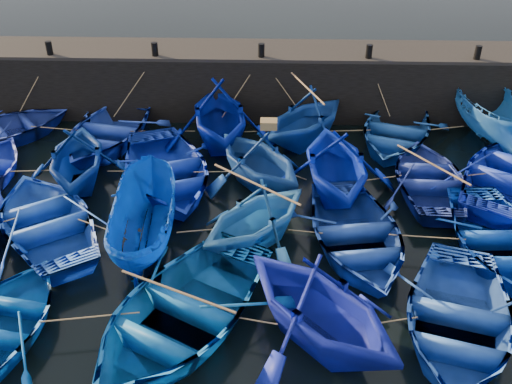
{
  "coord_description": "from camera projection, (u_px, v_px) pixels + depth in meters",
  "views": [
    {
      "loc": [
        0.45,
        -11.1,
        9.93
      ],
      "look_at": [
        0.0,
        3.2,
        0.7
      ],
      "focal_mm": 40.0,
      "sensor_mm": 36.0,
      "label": 1
    }
  ],
  "objects": [
    {
      "name": "ground",
      "position": [
        252.0,
        282.0,
        14.72
      ],
      "size": [
        120.0,
        120.0,
        0.0
      ],
      "primitive_type": "plane",
      "color": "black",
      "rests_on": "ground"
    },
    {
      "name": "quay_wall",
      "position": [
        262.0,
        82.0,
        22.86
      ],
      "size": [
        26.0,
        2.5,
        2.5
      ],
      "primitive_type": "cube",
      "color": "black",
      "rests_on": "ground"
    },
    {
      "name": "quay_top",
      "position": [
        262.0,
        50.0,
        22.15
      ],
      "size": [
        26.0,
        2.5,
        0.12
      ],
      "primitive_type": "cube",
      "color": "black",
      "rests_on": "quay_wall"
    },
    {
      "name": "bollard_0",
      "position": [
        49.0,
        48.0,
        21.44
      ],
      "size": [
        0.24,
        0.24,
        0.5
      ],
      "primitive_type": "cylinder",
      "color": "black",
      "rests_on": "quay_top"
    },
    {
      "name": "bollard_1",
      "position": [
        155.0,
        49.0,
        21.33
      ],
      "size": [
        0.24,
        0.24,
        0.5
      ],
      "primitive_type": "cylinder",
      "color": "black",
      "rests_on": "quay_top"
    },
    {
      "name": "bollard_2",
      "position": [
        261.0,
        50.0,
        21.23
      ],
      "size": [
        0.24,
        0.24,
        0.5
      ],
      "primitive_type": "cylinder",
      "color": "black",
      "rests_on": "quay_top"
    },
    {
      "name": "bollard_3",
      "position": [
        369.0,
        51.0,
        21.12
      ],
      "size": [
        0.24,
        0.24,
        0.5
      ],
      "primitive_type": "cylinder",
      "color": "black",
      "rests_on": "quay_top"
    },
    {
      "name": "bollard_4",
      "position": [
        478.0,
        52.0,
        21.02
      ],
      "size": [
        0.24,
        0.24,
        0.5
      ],
      "primitive_type": "cylinder",
      "color": "black",
      "rests_on": "quay_top"
    },
    {
      "name": "boat_0",
      "position": [
        7.0,
        128.0,
        21.13
      ],
      "size": [
        5.73,
        5.5,
        0.97
      ],
      "primitive_type": "imported",
      "rotation": [
        0.0,
        0.0,
        2.23
      ],
      "color": "navy",
      "rests_on": "ground"
    },
    {
      "name": "boat_1",
      "position": [
        106.0,
        131.0,
        20.77
      ],
      "size": [
        4.74,
        5.88,
        1.08
      ],
      "primitive_type": "imported",
      "rotation": [
        0.0,
        0.0,
        -0.21
      ],
      "color": "blue",
      "rests_on": "ground"
    },
    {
      "name": "boat_2",
      "position": [
        219.0,
        114.0,
        20.35
      ],
      "size": [
        4.8,
        5.33,
        2.48
      ],
      "primitive_type": "imported",
      "rotation": [
        0.0,
        0.0,
        0.17
      ],
      "color": "#00138A",
      "rests_on": "ground"
    },
    {
      "name": "boat_3",
      "position": [
        306.0,
        117.0,
        20.47
      ],
      "size": [
        5.42,
        5.49,
        2.19
      ],
      "primitive_type": "imported",
      "rotation": [
        0.0,
        0.0,
        -0.7
      ],
      "color": "navy",
      "rests_on": "ground"
    },
    {
      "name": "boat_4",
      "position": [
        395.0,
        131.0,
        20.81
      ],
      "size": [
        5.14,
        6.0,
        1.05
      ],
      "primitive_type": "imported",
      "rotation": [
        0.0,
        0.0,
        -0.35
      ],
      "color": "navy",
      "rests_on": "ground"
    },
    {
      "name": "boat_5",
      "position": [
        491.0,
        115.0,
        20.8
      ],
      "size": [
        2.5,
        5.48,
        2.05
      ],
      "primitive_type": "imported",
      "rotation": [
        0.0,
        0.0,
        0.1
      ],
      "color": "blue",
      "rests_on": "ground"
    },
    {
      "name": "boat_7",
      "position": [
        77.0,
        156.0,
        18.09
      ],
      "size": [
        4.25,
        4.7,
        2.16
      ],
      "primitive_type": "imported",
      "rotation": [
        0.0,
        0.0,
        3.33
      ],
      "color": "navy",
      "rests_on": "ground"
    },
    {
      "name": "boat_8",
      "position": [
        166.0,
        171.0,
        18.31
      ],
      "size": [
        5.7,
        6.63,
        1.16
      ],
      "primitive_type": "imported",
      "rotation": [
        0.0,
        0.0,
        0.36
      ],
      "color": "#102CB7",
      "rests_on": "ground"
    },
    {
      "name": "boat_9",
      "position": [
        259.0,
        158.0,
        18.03
      ],
      "size": [
        5.21,
        5.32,
        2.13
      ],
      "primitive_type": "imported",
      "rotation": [
        0.0,
        0.0,
        3.79
      ],
      "color": "navy",
      "rests_on": "ground"
    },
    {
      "name": "boat_10",
      "position": [
        337.0,
        162.0,
        17.53
      ],
      "size": [
        4.27,
        4.85,
        2.41
      ],
      "primitive_type": "imported",
      "rotation": [
        0.0,
        0.0,
        3.22
      ],
      "color": "#051EB5",
      "rests_on": "ground"
    },
    {
      "name": "boat_11",
      "position": [
        430.0,
        178.0,
        18.14
      ],
      "size": [
        3.5,
        4.75,
        0.95
      ],
      "primitive_type": "imported",
      "rotation": [
        0.0,
        0.0,
        3.1
      ],
      "color": "navy",
      "rests_on": "ground"
    },
    {
      "name": "boat_14",
      "position": [
        47.0,
        219.0,
        16.14
      ],
      "size": [
        5.96,
        6.38,
        1.08
      ],
      "primitive_type": "imported",
      "rotation": [
        0.0,
        0.0,
        3.73
      ],
      "color": "blue",
      "rests_on": "ground"
    },
    {
      "name": "boat_15",
      "position": [
        143.0,
        222.0,
        15.43
      ],
      "size": [
        1.99,
        4.65,
        1.76
      ],
      "primitive_type": "imported",
      "rotation": [
        0.0,
        0.0,
        3.2
      ],
      "color": "#00359D",
      "rests_on": "ground"
    },
    {
      "name": "boat_16",
      "position": [
        256.0,
        216.0,
        15.47
      ],
      "size": [
        4.98,
        5.0,
        2.0
      ],
      "primitive_type": "imported",
      "rotation": [
        0.0,
        0.0,
        -0.75
      ],
      "color": "blue",
      "rests_on": "ground"
    },
    {
      "name": "boat_17",
      "position": [
        356.0,
        235.0,
        15.54
      ],
      "size": [
        4.38,
        5.59,
        1.06
      ],
      "primitive_type": "imported",
      "rotation": [
        0.0,
        0.0,
        0.15
      ],
      "color": "navy",
      "rests_on": "ground"
    },
    {
      "name": "boat_18",
      "position": [
        499.0,
        241.0,
        15.31
      ],
      "size": [
        3.83,
        5.19,
        1.04
      ],
      "primitive_type": "imported",
      "rotation": [
        0.0,
        0.0,
        0.05
      ],
      "color": "#073695",
      "rests_on": "ground"
    },
    {
      "name": "boat_21",
      "position": [
        1.0,
        324.0,
        12.86
      ],
      "size": [
        3.8,
        4.79,
        0.9
      ],
      "primitive_type": "imported",
      "rotation": [
        0.0,
        0.0,
        2.97
      ],
      "color": "#04438F",
      "rests_on": "ground"
    },
    {
      "name": "boat_22",
      "position": [
        179.0,
        312.0,
        12.98
      ],
      "size": [
        6.39,
        7.05,
        1.2
      ],
      "primitive_type": "imported",
      "rotation": [
        0.0,
        0.0,
        -0.5
      ],
      "color": "#0A5193",
      "rests_on": "ground"
    },
    {
      "name": "boat_23",
      "position": [
        320.0,
        305.0,
        12.36
      ],
      "size": [
        5.81,
        5.84,
        2.33
      ],
      "primitive_type": "imported",
      "rotation": [
        0.0,
        0.0,
        0.75
      ],
      "color": "#0F1B9A",
      "rests_on": "ground"
    },
    {
      "name": "boat_24",
      "position": [
        457.0,
        319.0,
        12.89
      ],
      "size": [
        4.95,
        5.94,
        1.06
      ],
      "primitive_type": "imported",
      "rotation": [
        0.0,
        0.0,
        -0.28
      ],
      "color": "#1F4CB3",
      "rests_on": "ground"
    },
    {
      "name": "wooden_crate",
      "position": [
        269.0,
        124.0,
        17.38
      ],
      "size": [
        0.52,
        0.4,
        0.26
      ],
      "primitive_type": "cube",
      "color": "olive",
      "rests_on": "boat_9"
    },
    {
      "name": "mooring_ropes",
      "position": [
        249.0,
        156.0,
        18.47
      ],
      "size": [
        17.86,
        11.64,
        2.1
      ],
      "color": "tan",
      "rests_on": "ground"
    },
    {
      "name": "loose_oars",
      "position": [
        304.0,
        170.0,
        16.32
      ],
      "size": [
        9.36,
        11.42,
        1.29
      ],
      "color": "#99724C",
      "rests_on": "ground"
    }
  ]
}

